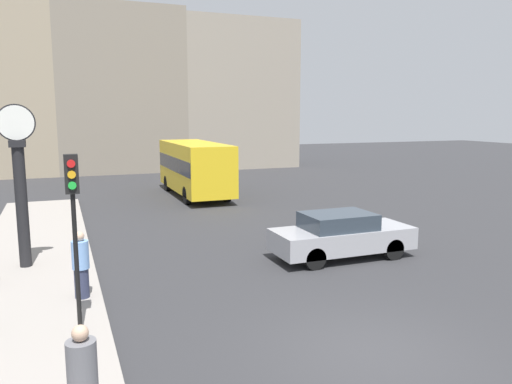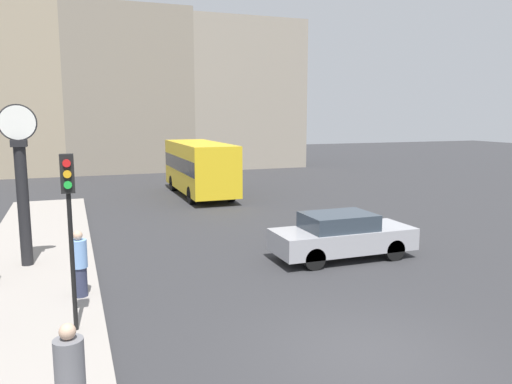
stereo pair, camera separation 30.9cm
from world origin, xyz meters
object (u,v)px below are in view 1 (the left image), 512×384
object	(u,v)px
bus_distant	(195,166)
street_clock	(20,187)
pedestrian_blue_stripe	(81,265)
sedan_car	(341,235)
traffic_light_near	(73,206)

from	to	relation	value
bus_distant	street_clock	size ratio (longest dim) A/B	1.65
bus_distant	pedestrian_blue_stripe	world-z (taller)	bus_distant
bus_distant	sedan_car	bearing A→B (deg)	-85.00
traffic_light_near	pedestrian_blue_stripe	xyz separation A→B (m)	(0.13, 1.97, -1.78)
bus_distant	traffic_light_near	world-z (taller)	traffic_light_near
bus_distant	pedestrian_blue_stripe	size ratio (longest dim) A/B	4.71
sedan_car	street_clock	xyz separation A→B (m)	(-9.10, 2.27, 1.68)
sedan_car	bus_distant	distance (m)	13.43
traffic_light_near	bus_distant	bearing A→B (deg)	67.72
sedan_car	traffic_light_near	world-z (taller)	traffic_light_near
bus_distant	pedestrian_blue_stripe	xyz separation A→B (m)	(-6.54, -14.30, -0.75)
bus_distant	traffic_light_near	size ratio (longest dim) A/B	2.13
sedan_car	pedestrian_blue_stripe	bearing A→B (deg)	-172.97
sedan_car	traffic_light_near	size ratio (longest dim) A/B	1.23
sedan_car	traffic_light_near	xyz separation A→B (m)	(-7.84, -2.92, 1.96)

